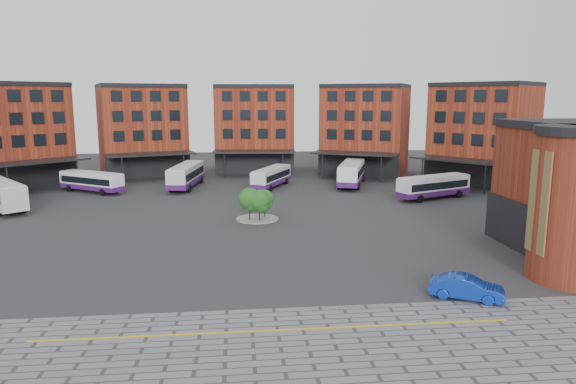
{
  "coord_description": "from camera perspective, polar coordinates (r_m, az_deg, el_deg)",
  "views": [
    {
      "loc": [
        -0.07,
        -39.86,
        12.42
      ],
      "look_at": [
        4.56,
        5.67,
        4.0
      ],
      "focal_mm": 32.0,
      "sensor_mm": 36.0,
      "label": 1
    }
  ],
  "objects": [
    {
      "name": "ground",
      "position": [
        41.75,
        -5.49,
        -6.93
      ],
      "size": [
        160.0,
        160.0,
        0.0
      ],
      "primitive_type": "plane",
      "color": "#28282B",
      "rests_on": "ground"
    },
    {
      "name": "yellow_line",
      "position": [
        28.75,
        -1.15,
        -15.1
      ],
      "size": [
        26.0,
        0.15,
        0.02
      ],
      "primitive_type": "cube",
      "color": "gold",
      "rests_on": "paving_zone"
    },
    {
      "name": "main_building",
      "position": [
        78.43,
        -9.29,
        6.49
      ],
      "size": [
        94.14,
        42.48,
        14.6
      ],
      "color": "maroon",
      "rests_on": "ground"
    },
    {
      "name": "tree_island",
      "position": [
        52.49,
        -3.43,
        -1.08
      ],
      "size": [
        4.4,
        4.4,
        3.44
      ],
      "color": "gray",
      "rests_on": "ground"
    },
    {
      "name": "bus_b",
      "position": [
        73.02,
        -20.99,
        1.11
      ],
      "size": [
        9.37,
        7.25,
        2.75
      ],
      "rotation": [
        0.0,
        0.0,
        0.99
      ],
      "color": "white",
      "rests_on": "ground"
    },
    {
      "name": "bus_c",
      "position": [
        73.25,
        -11.24,
        1.84
      ],
      "size": [
        4.36,
        11.7,
        3.22
      ],
      "rotation": [
        0.0,
        0.0,
        -0.15
      ],
      "color": "silver",
      "rests_on": "ground"
    },
    {
      "name": "bus_d",
      "position": [
        72.08,
        -1.86,
        1.7
      ],
      "size": [
        6.3,
        9.79,
        2.76
      ],
      "rotation": [
        0.0,
        0.0,
        -0.45
      ],
      "color": "silver",
      "rests_on": "ground"
    },
    {
      "name": "bus_e",
      "position": [
        74.27,
        7.1,
        2.14
      ],
      "size": [
        6.47,
        12.22,
        3.37
      ],
      "rotation": [
        0.0,
        0.0,
        -0.33
      ],
      "color": "white",
      "rests_on": "ground"
    },
    {
      "name": "bus_f",
      "position": [
        66.46,
        15.88,
        0.62
      ],
      "size": [
        10.33,
        6.21,
        2.88
      ],
      "rotation": [
        0.0,
        0.0,
        -1.16
      ],
      "color": "white",
      "rests_on": "ground"
    },
    {
      "name": "blue_car",
      "position": [
        34.46,
        19.23,
        -9.99
      ],
      "size": [
        4.72,
        3.45,
        1.48
      ],
      "primitive_type": "imported",
      "rotation": [
        0.0,
        0.0,
        1.1
      ],
      "color": "#0C2EA0",
      "rests_on": "ground"
    }
  ]
}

